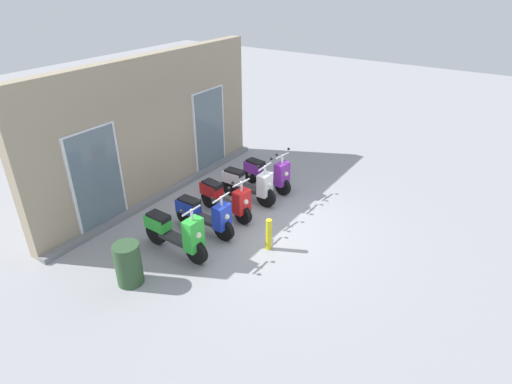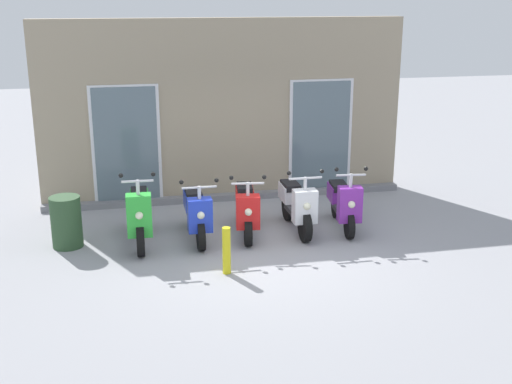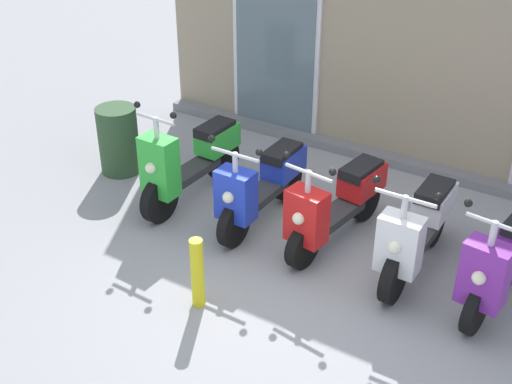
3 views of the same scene
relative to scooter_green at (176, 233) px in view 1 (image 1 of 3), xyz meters
name	(u,v)px [view 1 (image 1 of 3)]	position (x,y,z in m)	size (l,w,h in m)	color
ground_plane	(255,225)	(1.77, -0.72, -0.49)	(40.00, 40.00, 0.00)	#939399
storefront_facade	(154,131)	(1.77, 2.24, 1.17)	(7.03, 0.50, 3.46)	gray
scooter_green	(176,233)	(0.00, 0.00, 0.00)	(0.55, 1.66, 1.32)	black
scooter_blue	(204,214)	(0.92, 0.03, -0.04)	(0.61, 1.57, 1.16)	black
scooter_red	(226,198)	(1.76, 0.09, -0.04)	(0.61, 1.58, 1.16)	black
scooter_white	(248,184)	(2.63, 0.05, -0.03)	(0.62, 1.57, 1.19)	black
scooter_purple	(268,173)	(3.44, 0.00, -0.03)	(0.57, 1.51, 1.21)	black
curb_bollard	(269,235)	(1.16, -1.46, -0.14)	(0.12, 0.12, 0.70)	yellow
trash_bin	(128,264)	(-1.15, 0.10, -0.08)	(0.48, 0.48, 0.83)	#2D4C2D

